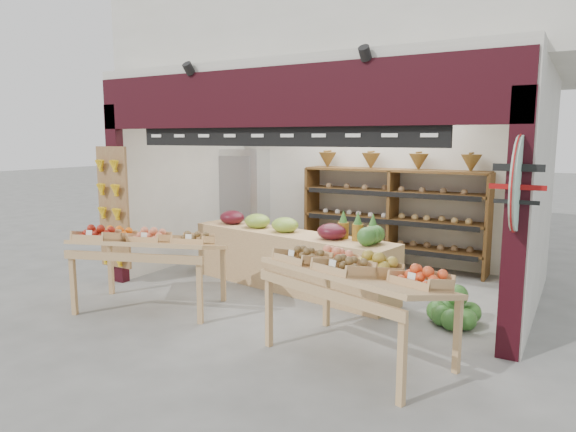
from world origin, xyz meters
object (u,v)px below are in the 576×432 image
(cardboard_stack, at_px, (267,258))
(mid_counter, at_px, (289,258))
(refrigerator, at_px, (246,200))
(display_table_right, at_px, (355,271))
(display_table_left, at_px, (143,242))
(back_shelving, at_px, (393,199))
(watermelon_pile, at_px, (453,312))

(cardboard_stack, bearing_deg, mid_counter, -38.31)
(refrigerator, bearing_deg, display_table_right, -55.25)
(mid_counter, bearing_deg, display_table_left, -127.36)
(cardboard_stack, xyz_separation_m, display_table_left, (-0.45, -2.24, 0.63))
(back_shelving, height_order, cardboard_stack, back_shelving)
(watermelon_pile, bearing_deg, display_table_left, -160.39)
(watermelon_pile, bearing_deg, mid_counter, 172.38)
(back_shelving, relative_size, display_table_right, 1.57)
(back_shelving, relative_size, mid_counter, 0.93)
(display_table_right, xyz_separation_m, watermelon_pile, (0.67, 1.39, -0.71))
(back_shelving, relative_size, display_table_left, 1.57)
(display_table_right, bearing_deg, display_table_left, 178.27)
(back_shelving, height_order, display_table_right, back_shelving)
(back_shelving, bearing_deg, display_table_right, -76.67)
(mid_counter, height_order, display_table_left, display_table_left)
(mid_counter, relative_size, display_table_left, 1.69)
(back_shelving, height_order, mid_counter, back_shelving)
(cardboard_stack, relative_size, display_table_right, 0.47)
(back_shelving, xyz_separation_m, display_table_right, (0.88, -3.73, -0.27))
(cardboard_stack, relative_size, display_table_left, 0.47)
(back_shelving, height_order, watermelon_pile, back_shelving)
(cardboard_stack, distance_m, display_table_left, 2.37)
(cardboard_stack, xyz_separation_m, display_table_right, (2.52, -2.33, 0.65))
(back_shelving, bearing_deg, refrigerator, -177.54)
(refrigerator, xyz_separation_m, display_table_right, (3.80, -3.60, -0.11))
(refrigerator, height_order, display_table_left, refrigerator)
(display_table_left, bearing_deg, refrigerator, 103.26)
(back_shelving, bearing_deg, watermelon_pile, -56.42)
(refrigerator, distance_m, display_table_right, 5.24)
(back_shelving, xyz_separation_m, display_table_left, (-2.09, -3.64, -0.30))
(cardboard_stack, distance_m, display_table_right, 3.49)
(mid_counter, bearing_deg, back_shelving, 67.11)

